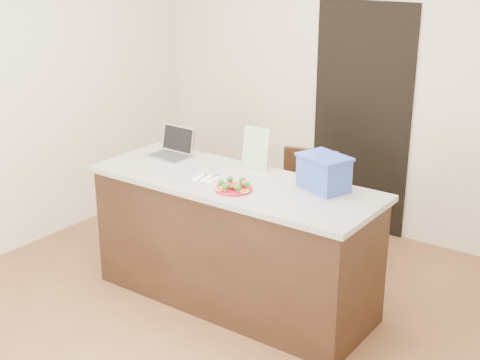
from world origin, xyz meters
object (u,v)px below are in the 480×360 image
Objects in this scene: chair at (303,204)px; napkin at (206,179)px; island at (234,241)px; laptop at (173,148)px; plate at (234,189)px; blue_box at (324,173)px; yogurt_bottle at (244,185)px.

napkin is at bearing -124.47° from chair.
island is 6.43× the size of laptop.
plate is at bearing -13.06° from napkin.
blue_box is (0.75, 0.28, 0.11)m from napkin.
chair is at bearing 80.06° from island.
napkin is 0.60m from laptop.
napkin is at bearing 166.94° from plate.
laptop is (-0.70, 0.18, 0.52)m from island.
island is at bearing -114.79° from chair.
yogurt_bottle reaches higher than napkin.
blue_box is at bearing 34.33° from yogurt_bottle.
chair is (-0.04, 0.82, -0.40)m from yogurt_bottle.
plate is at bearing -20.24° from laptop.
blue_box is (0.59, 0.19, 0.58)m from island.
yogurt_bottle reaches higher than chair.
napkin is 2.02× the size of yogurt_bottle.
yogurt_bottle is at bearing -31.59° from island.
napkin is at bearing 179.13° from yogurt_bottle.
yogurt_bottle is (0.33, -0.00, 0.03)m from napkin.
yogurt_bottle is 0.52m from blue_box.
laptop is at bearing 157.38° from plate.
plate is (0.12, -0.16, 0.47)m from island.
laptop is 1.08m from chair.
plate is 1.78× the size of napkin.
island is 2.15× the size of chair.
blue_box reaches higher than napkin.
yogurt_bottle is 0.18× the size of blue_box.
plate is 0.29m from napkin.
island is at bearing 148.41° from yogurt_bottle.
chair reaches higher than napkin.
plate is at bearing -124.19° from yogurt_bottle.
yogurt_bottle is at bearing -126.67° from blue_box.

